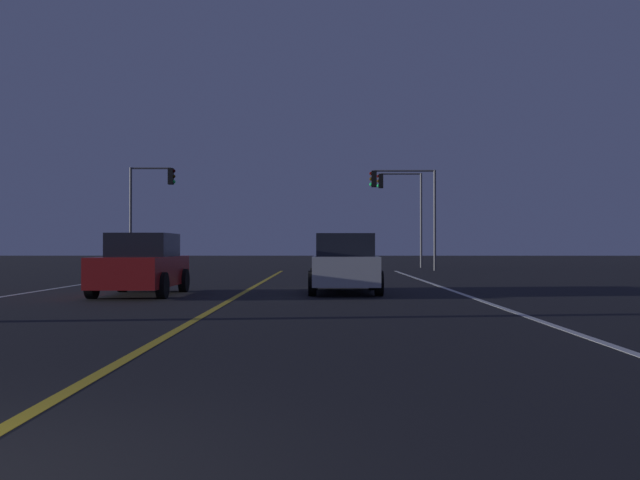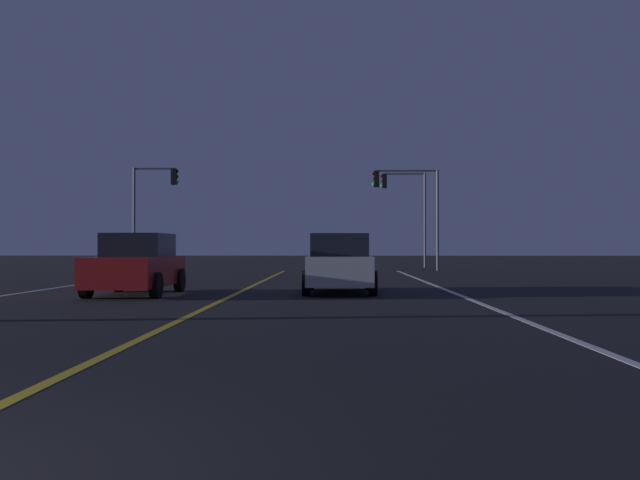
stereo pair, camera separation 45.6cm
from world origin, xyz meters
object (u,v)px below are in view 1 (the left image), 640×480
(traffic_light_near_left, at_px, (151,195))
(traffic_light_near_right, at_px, (403,195))
(traffic_light_far_right, at_px, (401,198))
(car_oncoming, at_px, (142,265))
(car_lead_same_lane, at_px, (344,264))

(traffic_light_near_left, bearing_deg, traffic_light_near_right, 0.00)
(traffic_light_far_right, bearing_deg, traffic_light_near_right, 85.25)
(traffic_light_near_right, height_order, traffic_light_near_left, traffic_light_near_left)
(car_oncoming, height_order, traffic_light_far_right, traffic_light_far_right)
(traffic_light_far_right, bearing_deg, traffic_light_near_left, 20.82)
(traffic_light_near_left, bearing_deg, car_oncoming, -76.76)
(car_lead_same_lane, distance_m, traffic_light_near_left, 21.48)
(car_lead_same_lane, height_order, traffic_light_near_right, traffic_light_near_right)
(car_oncoming, height_order, traffic_light_near_right, traffic_light_near_right)
(traffic_light_far_right, bearing_deg, car_oncoming, 68.58)
(car_lead_same_lane, height_order, car_oncoming, same)
(car_oncoming, distance_m, traffic_light_near_left, 20.42)
(traffic_light_near_left, bearing_deg, traffic_light_far_right, 20.82)
(car_lead_same_lane, height_order, traffic_light_far_right, traffic_light_far_right)
(car_lead_same_lane, bearing_deg, traffic_light_near_right, -11.54)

